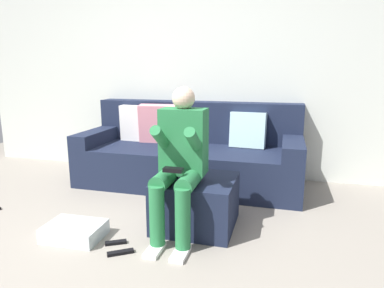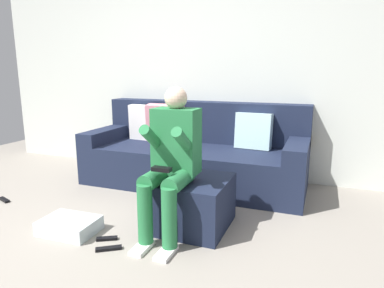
% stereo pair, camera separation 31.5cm
% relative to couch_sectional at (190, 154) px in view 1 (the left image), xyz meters
% --- Properties ---
extents(ground_plane, '(7.17, 7.17, 0.00)m').
position_rel_couch_sectional_xyz_m(ground_plane, '(-0.20, -1.86, -0.33)').
color(ground_plane, gray).
extents(wall_back, '(5.52, 0.10, 2.49)m').
position_rel_couch_sectional_xyz_m(wall_back, '(-0.20, 0.45, 0.91)').
color(wall_back, silver).
rests_on(wall_back, ground_plane).
extents(couch_sectional, '(2.41, 0.96, 0.90)m').
position_rel_couch_sectional_xyz_m(couch_sectional, '(0.00, 0.00, 0.00)').
color(couch_sectional, '#192138').
rests_on(couch_sectional, ground_plane).
extents(ottoman, '(0.62, 0.60, 0.40)m').
position_rel_couch_sectional_xyz_m(ottoman, '(0.35, -1.08, -0.13)').
color(ottoman, '#192138').
rests_on(ottoman, ground_plane).
extents(person_seated, '(0.35, 0.63, 1.14)m').
position_rel_couch_sectional_xyz_m(person_seated, '(0.27, -1.26, 0.29)').
color(person_seated, '#26723F').
rests_on(person_seated, ground_plane).
extents(storage_bin, '(0.44, 0.33, 0.11)m').
position_rel_couch_sectional_xyz_m(storage_bin, '(-0.49, -1.53, -0.28)').
color(storage_bin, silver).
rests_on(storage_bin, ground_plane).
extents(remote_near_ottoman, '(0.18, 0.14, 0.02)m').
position_rel_couch_sectional_xyz_m(remote_near_ottoman, '(-0.04, -1.66, -0.32)').
color(remote_near_ottoman, black).
rests_on(remote_near_ottoman, ground_plane).
extents(remote_by_storage_bin, '(0.16, 0.11, 0.02)m').
position_rel_couch_sectional_xyz_m(remote_by_storage_bin, '(-0.14, -1.54, -0.32)').
color(remote_by_storage_bin, black).
rests_on(remote_by_storage_bin, ground_plane).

